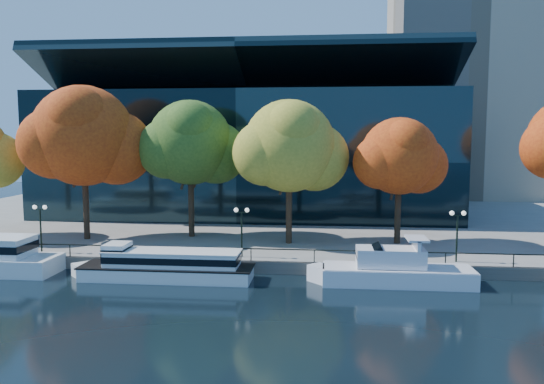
# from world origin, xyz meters

# --- Properties ---
(ground) EXTENTS (160.00, 160.00, 0.00)m
(ground) POSITION_xyz_m (0.00, 0.00, 0.00)
(ground) COLOR black
(ground) RESTS_ON ground
(promenade) EXTENTS (90.00, 67.08, 1.00)m
(promenade) POSITION_xyz_m (0.00, 36.38, 0.50)
(promenade) COLOR slate
(promenade) RESTS_ON ground
(railing) EXTENTS (88.20, 0.08, 0.99)m
(railing) POSITION_xyz_m (0.00, 3.25, 1.94)
(railing) COLOR black
(railing) RESTS_ON promenade
(convention_building) EXTENTS (50.00, 24.57, 21.43)m
(convention_building) POSITION_xyz_m (-4.00, 31.79, 8.51)
(convention_building) COLOR black
(convention_building) RESTS_ON ground
(office_tower) EXTENTS (22.50, 22.50, 65.90)m
(office_tower) POSITION_xyz_m (28.00, 55.00, 33.02)
(office_tower) COLOR tan
(office_tower) RESTS_ON ground
(tour_boat) EXTENTS (14.28, 3.19, 2.71)m
(tour_boat) POSITION_xyz_m (-6.39, 0.66, 1.15)
(tour_boat) COLOR white
(tour_boat) RESTS_ON ground
(cruiser_near) EXTENTS (12.10, 3.12, 3.50)m
(cruiser_near) POSITION_xyz_m (10.65, 1.09, 1.09)
(cruiser_near) COLOR silver
(cruiser_near) RESTS_ON ground
(tree_1) EXTENTS (11.81, 9.68, 14.56)m
(tree_1) POSITION_xyz_m (-16.68, 10.38, 10.63)
(tree_1) COLOR black
(tree_1) RESTS_ON promenade
(tree_2) EXTENTS (10.22, 8.38, 13.28)m
(tree_2) POSITION_xyz_m (-7.05, 12.67, 10.01)
(tree_2) COLOR black
(tree_2) RESTS_ON promenade
(tree_3) EXTENTS (10.49, 8.60, 13.11)m
(tree_3) POSITION_xyz_m (2.68, 10.35, 9.73)
(tree_3) COLOR black
(tree_3) RESTS_ON promenade
(tree_4) EXTENTS (8.74, 7.16, 11.50)m
(tree_4) POSITION_xyz_m (12.57, 11.26, 8.85)
(tree_4) COLOR black
(tree_4) RESTS_ON promenade
(lamp_0) EXTENTS (1.26, 0.36, 4.03)m
(lamp_0) POSITION_xyz_m (-18.15, 4.50, 3.98)
(lamp_0) COLOR black
(lamp_0) RESTS_ON promenade
(lamp_1) EXTENTS (1.26, 0.36, 4.03)m
(lamp_1) POSITION_xyz_m (-0.93, 4.50, 3.98)
(lamp_1) COLOR black
(lamp_1) RESTS_ON promenade
(lamp_2) EXTENTS (1.26, 0.36, 4.03)m
(lamp_2) POSITION_xyz_m (16.09, 4.50, 3.98)
(lamp_2) COLOR black
(lamp_2) RESTS_ON promenade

